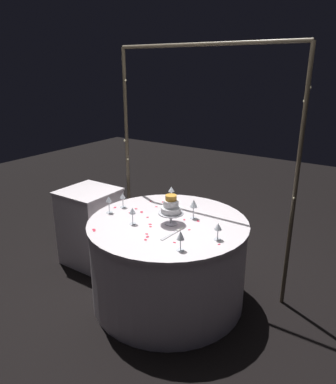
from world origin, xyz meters
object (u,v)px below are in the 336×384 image
at_px(decorative_arch, 201,136).
at_px(wine_glass_1, 171,190).
at_px(cake_knife, 174,233).
at_px(side_table, 91,226).
at_px(wine_glass_5, 132,212).
at_px(tiered_cake, 171,208).
at_px(wine_glass_0, 123,197).
at_px(wine_glass_6, 181,236).
at_px(wine_glass_4, 194,204).
at_px(wine_glass_2, 109,201).
at_px(wine_glass_3, 218,227).
at_px(main_table, 168,261).

height_order(decorative_arch, wine_glass_1, decorative_arch).
bearing_deg(cake_knife, side_table, 167.65).
bearing_deg(wine_glass_5, side_table, 159.60).
height_order(tiered_cake, wine_glass_1, tiered_cake).
height_order(wine_glass_0, wine_glass_1, wine_glass_0).
bearing_deg(tiered_cake, wine_glass_1, 123.26).
relative_size(wine_glass_6, cake_knife, 0.54).
xyz_separation_m(side_table, wine_glass_5, (0.89, -0.33, 0.49)).
bearing_deg(decorative_arch, wine_glass_0, -136.88).
distance_m(tiered_cake, wine_glass_5, 0.33).
bearing_deg(side_table, wine_glass_4, 3.35).
relative_size(wine_glass_2, wine_glass_5, 1.05).
bearing_deg(wine_glass_2, wine_glass_1, 66.11).
bearing_deg(wine_glass_5, wine_glass_1, 95.37).
bearing_deg(wine_glass_2, wine_glass_4, 24.60).
xyz_separation_m(wine_glass_2, wine_glass_3, (1.09, 0.07, -0.01)).
xyz_separation_m(tiered_cake, wine_glass_5, (-0.27, -0.19, -0.04)).
distance_m(decorative_arch, wine_glass_5, 0.97).
relative_size(wine_glass_2, wine_glass_4, 0.90).
xyz_separation_m(decorative_arch, side_table, (-1.11, -0.44, -1.05)).
height_order(wine_glass_5, wine_glass_6, wine_glass_6).
distance_m(wine_glass_3, wine_glass_5, 0.76).
bearing_deg(wine_glass_2, wine_glass_5, -12.51).
distance_m(wine_glass_4, wine_glass_6, 0.62).
distance_m(side_table, wine_glass_1, 1.02).
distance_m(side_table, wine_glass_3, 1.71).
distance_m(wine_glass_0, wine_glass_1, 0.52).
xyz_separation_m(wine_glass_3, wine_glass_5, (-0.74, -0.14, 0.01)).
bearing_deg(wine_glass_4, cake_knife, -85.85).
bearing_deg(wine_glass_1, wine_glass_3, -34.74).
bearing_deg(side_table, decorative_arch, 21.51).
distance_m(main_table, wine_glass_5, 0.60).
relative_size(main_table, cake_knife, 4.80).
bearing_deg(wine_glass_0, wine_glass_3, -5.88).
distance_m(side_table, cake_knife, 1.37).
relative_size(wine_glass_0, wine_glass_4, 0.81).
distance_m(wine_glass_3, cake_knife, 0.37).
xyz_separation_m(wine_glass_4, wine_glass_6, (0.22, -0.57, -0.02)).
xyz_separation_m(wine_glass_1, wine_glass_2, (-0.28, -0.63, 0.02)).
distance_m(wine_glass_3, wine_glass_6, 0.35).
bearing_deg(wine_glass_6, tiered_cake, 132.11).
relative_size(wine_glass_2, wine_glass_3, 1.12).
relative_size(main_table, wine_glass_2, 8.83).
bearing_deg(wine_glass_2, side_table, 154.97).
height_order(wine_glass_1, wine_glass_5, wine_glass_5).
xyz_separation_m(side_table, wine_glass_2, (0.54, -0.25, 0.49)).
bearing_deg(wine_glass_6, wine_glass_1, 127.13).
height_order(decorative_arch, wine_glass_5, decorative_arch).
height_order(side_table, wine_glass_2, wine_glass_2).
distance_m(wine_glass_1, wine_glass_2, 0.69).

